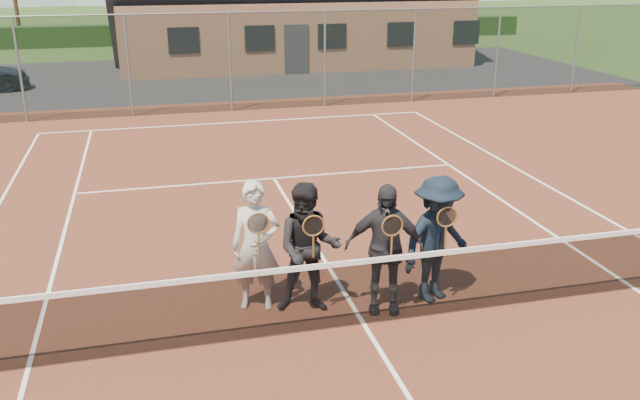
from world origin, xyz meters
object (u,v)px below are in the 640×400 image
object	(u,v)px
player_c	(384,248)
player_d	(437,239)
player_b	(309,248)
player_a	(256,246)
tennis_net	(365,289)

from	to	relation	value
player_c	player_d	size ratio (longest dim) A/B	1.00
player_b	player_c	bearing A→B (deg)	-14.17
player_a	player_b	size ratio (longest dim) A/B	1.00
tennis_net	player_d	xyz separation A→B (m)	(1.17, 0.45, 0.38)
tennis_net	player_a	size ratio (longest dim) A/B	6.49
tennis_net	player_c	xyz separation A→B (m)	(0.37, 0.34, 0.38)
tennis_net	player_b	world-z (taller)	player_b
player_a	player_d	distance (m)	2.47
player_d	tennis_net	bearing A→B (deg)	-158.79
player_b	player_d	world-z (taller)	same
player_c	player_d	bearing A→B (deg)	8.19
player_b	player_d	bearing A→B (deg)	-4.20
tennis_net	player_a	distance (m)	1.56
player_b	player_d	size ratio (longest dim) A/B	1.00
player_b	player_c	xyz separation A→B (m)	(0.97, -0.25, 0.00)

